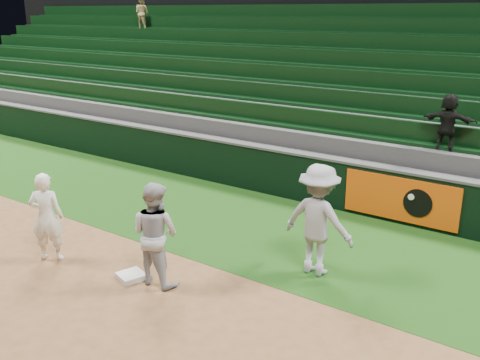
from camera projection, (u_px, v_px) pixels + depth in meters
name	position (u px, v px, depth m)	size (l,w,h in m)	color
ground	(145.00, 273.00, 9.88)	(70.00, 70.00, 0.00)	brown
foul_grass	(239.00, 222.00, 12.21)	(36.00, 4.20, 0.01)	#13380E
first_base	(131.00, 276.00, 9.65)	(0.44, 0.44, 0.10)	silver
first_baseman	(47.00, 217.00, 10.16)	(0.64, 0.42, 1.75)	white
baserunner	(155.00, 234.00, 9.27)	(0.90, 0.71, 1.86)	#AAADB5
base_coach	(318.00, 220.00, 9.58)	(1.33, 0.77, 2.07)	#93959F
field_wall	(289.00, 174.00, 13.72)	(36.00, 0.45, 1.25)	black
stadium_seating	(352.00, 111.00, 16.34)	(36.00, 5.95, 5.17)	#353537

